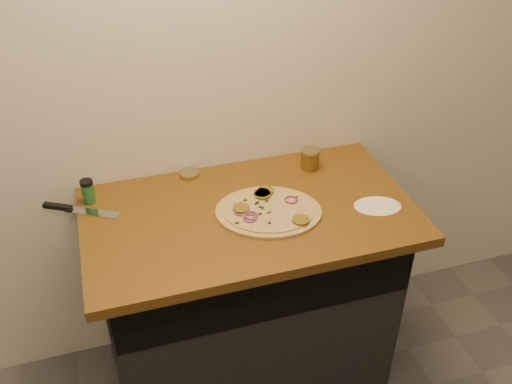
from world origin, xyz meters
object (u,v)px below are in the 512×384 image
object	(u,v)px
chefs_knife	(74,209)
spice_shaker	(88,192)
salsa_jar	(310,159)
pizza	(268,210)

from	to	relation	value
chefs_knife	spice_shaker	distance (m)	0.08
salsa_jar	spice_shaker	distance (m)	0.87
pizza	salsa_jar	world-z (taller)	salsa_jar
salsa_jar	spice_shaker	xyz separation A→B (m)	(-0.87, 0.01, 0.01)
pizza	spice_shaker	world-z (taller)	spice_shaker
pizza	spice_shaker	xyz separation A→B (m)	(-0.61, 0.25, 0.04)
pizza	chefs_knife	bearing A→B (deg)	162.11
chefs_knife	spice_shaker	world-z (taller)	spice_shaker
chefs_knife	salsa_jar	bearing A→B (deg)	1.46
salsa_jar	pizza	bearing A→B (deg)	-136.63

